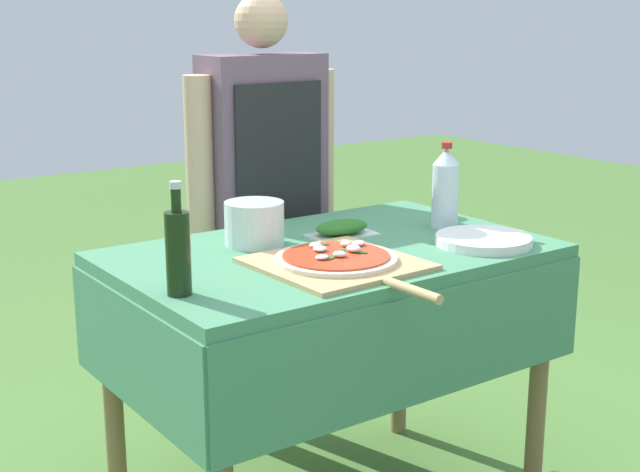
{
  "coord_description": "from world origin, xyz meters",
  "views": [
    {
      "loc": [
        -1.38,
        -1.88,
        1.43
      ],
      "look_at": [
        -0.04,
        0.0,
        0.85
      ],
      "focal_mm": 50.0,
      "sensor_mm": 36.0,
      "label": 1
    }
  ],
  "objects_px": {
    "prep_table": "(331,291)",
    "pizza_on_peel": "(338,261)",
    "herb_container": "(342,228)",
    "mixing_tub": "(254,223)",
    "water_bottle": "(445,188)",
    "oil_bottle": "(178,250)",
    "plate_stack": "(483,240)",
    "person_cook": "(264,186)"
  },
  "relations": [
    {
      "from": "pizza_on_peel",
      "to": "oil_bottle",
      "type": "relative_size",
      "value": 2.16
    },
    {
      "from": "pizza_on_peel",
      "to": "mixing_tub",
      "type": "height_order",
      "value": "mixing_tub"
    },
    {
      "from": "mixing_tub",
      "to": "water_bottle",
      "type": "bearing_deg",
      "value": -15.09
    },
    {
      "from": "prep_table",
      "to": "water_bottle",
      "type": "xyz_separation_m",
      "value": [
        0.42,
        0.0,
        0.24
      ]
    },
    {
      "from": "water_bottle",
      "to": "plate_stack",
      "type": "height_order",
      "value": "water_bottle"
    },
    {
      "from": "prep_table",
      "to": "plate_stack",
      "type": "xyz_separation_m",
      "value": [
        0.37,
        -0.21,
        0.13
      ]
    },
    {
      "from": "oil_bottle",
      "to": "herb_container",
      "type": "bearing_deg",
      "value": 19.42
    },
    {
      "from": "water_bottle",
      "to": "prep_table",
      "type": "bearing_deg",
      "value": -179.5
    },
    {
      "from": "plate_stack",
      "to": "water_bottle",
      "type": "bearing_deg",
      "value": 76.59
    },
    {
      "from": "herb_container",
      "to": "person_cook",
      "type": "bearing_deg",
      "value": 85.99
    },
    {
      "from": "water_bottle",
      "to": "herb_container",
      "type": "xyz_separation_m",
      "value": [
        -0.31,
        0.09,
        -0.1
      ]
    },
    {
      "from": "person_cook",
      "to": "herb_container",
      "type": "relative_size",
      "value": 7.47
    },
    {
      "from": "plate_stack",
      "to": "herb_container",
      "type": "bearing_deg",
      "value": 130.52
    },
    {
      "from": "prep_table",
      "to": "pizza_on_peel",
      "type": "bearing_deg",
      "value": -120.22
    },
    {
      "from": "prep_table",
      "to": "herb_container",
      "type": "distance_m",
      "value": 0.2
    },
    {
      "from": "mixing_tub",
      "to": "plate_stack",
      "type": "xyz_separation_m",
      "value": [
        0.51,
        -0.37,
        -0.05
      ]
    },
    {
      "from": "pizza_on_peel",
      "to": "herb_container",
      "type": "height_order",
      "value": "same"
    },
    {
      "from": "prep_table",
      "to": "mixing_tub",
      "type": "distance_m",
      "value": 0.28
    },
    {
      "from": "person_cook",
      "to": "plate_stack",
      "type": "relative_size",
      "value": 5.59
    },
    {
      "from": "plate_stack",
      "to": "person_cook",
      "type": "bearing_deg",
      "value": 106.39
    },
    {
      "from": "pizza_on_peel",
      "to": "plate_stack",
      "type": "xyz_separation_m",
      "value": [
        0.46,
        -0.06,
        -0.0
      ]
    },
    {
      "from": "water_bottle",
      "to": "plate_stack",
      "type": "relative_size",
      "value": 0.95
    },
    {
      "from": "person_cook",
      "to": "plate_stack",
      "type": "bearing_deg",
      "value": 104.81
    },
    {
      "from": "oil_bottle",
      "to": "water_bottle",
      "type": "xyz_separation_m",
      "value": [
        0.94,
        0.13,
        0.02
      ]
    },
    {
      "from": "person_cook",
      "to": "mixing_tub",
      "type": "height_order",
      "value": "person_cook"
    },
    {
      "from": "oil_bottle",
      "to": "pizza_on_peel",
      "type": "bearing_deg",
      "value": -3.27
    },
    {
      "from": "mixing_tub",
      "to": "herb_container",
      "type": "bearing_deg",
      "value": -13.82
    },
    {
      "from": "pizza_on_peel",
      "to": "plate_stack",
      "type": "bearing_deg",
      "value": -9.08
    },
    {
      "from": "water_bottle",
      "to": "plate_stack",
      "type": "bearing_deg",
      "value": -103.41
    },
    {
      "from": "oil_bottle",
      "to": "plate_stack",
      "type": "xyz_separation_m",
      "value": [
        0.89,
        -0.08,
        -0.09
      ]
    },
    {
      "from": "prep_table",
      "to": "mixing_tub",
      "type": "relative_size",
      "value": 7.19
    },
    {
      "from": "pizza_on_peel",
      "to": "herb_container",
      "type": "relative_size",
      "value": 2.82
    },
    {
      "from": "person_cook",
      "to": "water_bottle",
      "type": "relative_size",
      "value": 5.86
    },
    {
      "from": "prep_table",
      "to": "water_bottle",
      "type": "relative_size",
      "value": 4.63
    },
    {
      "from": "water_bottle",
      "to": "plate_stack",
      "type": "distance_m",
      "value": 0.24
    },
    {
      "from": "person_cook",
      "to": "mixing_tub",
      "type": "distance_m",
      "value": 0.5
    },
    {
      "from": "herb_container",
      "to": "water_bottle",
      "type": "bearing_deg",
      "value": -16.11
    },
    {
      "from": "plate_stack",
      "to": "pizza_on_peel",
      "type": "bearing_deg",
      "value": 172.72
    },
    {
      "from": "herb_container",
      "to": "prep_table",
      "type": "bearing_deg",
      "value": -139.07
    },
    {
      "from": "oil_bottle",
      "to": "mixing_tub",
      "type": "relative_size",
      "value": 1.59
    },
    {
      "from": "pizza_on_peel",
      "to": "water_bottle",
      "type": "xyz_separation_m",
      "value": [
        0.51,
        0.16,
        0.11
      ]
    },
    {
      "from": "mixing_tub",
      "to": "oil_bottle",
      "type": "bearing_deg",
      "value": -142.77
    }
  ]
}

